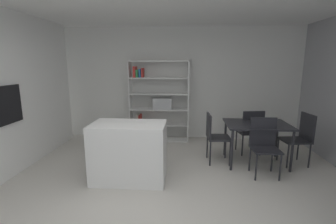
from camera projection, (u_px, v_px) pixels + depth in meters
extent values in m
plane|color=beige|center=(157.00, 206.00, 3.15)|extent=(8.60, 8.60, 0.00)
cube|color=silver|center=(171.00, 84.00, 5.87)|extent=(6.26, 0.06, 2.68)
cube|color=black|center=(7.00, 105.00, 3.75)|extent=(0.04, 0.60, 0.60)
cylinder|color=#B7BABC|center=(3.00, 89.00, 3.71)|extent=(0.02, 0.48, 0.02)
cube|color=white|center=(129.00, 152.00, 3.79)|extent=(1.14, 0.67, 0.92)
cube|color=white|center=(131.00, 101.00, 5.71)|extent=(0.02, 0.32, 1.89)
cube|color=white|center=(188.00, 102.00, 5.61)|extent=(0.02, 0.32, 1.89)
cube|color=white|center=(159.00, 61.00, 5.48)|extent=(1.39, 0.32, 0.02)
cube|color=white|center=(159.00, 139.00, 5.85)|extent=(1.39, 0.32, 0.02)
cube|color=white|center=(159.00, 124.00, 5.77)|extent=(1.34, 0.32, 0.02)
cube|color=white|center=(159.00, 109.00, 5.70)|extent=(1.34, 0.32, 0.02)
cube|color=white|center=(159.00, 94.00, 5.62)|extent=(1.34, 0.32, 0.02)
cube|color=white|center=(159.00, 78.00, 5.55)|extent=(1.34, 0.32, 0.02)
cube|color=#338E4C|center=(138.00, 135.00, 5.86)|extent=(0.03, 0.26, 0.17)
cube|color=orange|center=(140.00, 136.00, 5.86)|extent=(0.05, 0.26, 0.16)
cube|color=silver|center=(138.00, 119.00, 5.78)|extent=(0.04, 0.26, 0.24)
cube|color=red|center=(140.00, 119.00, 5.78)|extent=(0.04, 0.26, 0.22)
cube|color=red|center=(135.00, 72.00, 5.56)|extent=(0.06, 0.26, 0.25)
cube|color=#338E4C|center=(138.00, 74.00, 5.57)|extent=(0.04, 0.26, 0.17)
cube|color=#2D6BAD|center=(141.00, 73.00, 5.56)|extent=(0.04, 0.26, 0.19)
cube|color=red|center=(143.00, 73.00, 5.55)|extent=(0.03, 0.26, 0.21)
cube|color=#B7BABC|center=(163.00, 103.00, 5.66)|extent=(0.44, 0.28, 0.26)
cube|color=#232328|center=(257.00, 124.00, 4.36)|extent=(1.12, 0.82, 0.03)
cylinder|color=#232328|center=(232.00, 150.00, 4.13)|extent=(0.04, 0.04, 0.73)
cylinder|color=#232328|center=(292.00, 152.00, 4.06)|extent=(0.04, 0.04, 0.73)
cylinder|color=#232328|center=(225.00, 138.00, 4.81)|extent=(0.04, 0.04, 0.73)
cylinder|color=#232328|center=(277.00, 139.00, 4.75)|extent=(0.04, 0.04, 0.73)
cube|color=#232328|center=(266.00, 150.00, 3.90)|extent=(0.44, 0.42, 0.03)
cube|color=#232328|center=(263.00, 131.00, 4.03)|extent=(0.43, 0.04, 0.48)
cylinder|color=#232328|center=(256.00, 167.00, 3.79)|extent=(0.03, 0.03, 0.44)
cylinder|color=#232328|center=(280.00, 168.00, 3.77)|extent=(0.03, 0.03, 0.44)
cylinder|color=#232328|center=(250.00, 159.00, 4.12)|extent=(0.03, 0.03, 0.44)
cylinder|color=#232328|center=(272.00, 159.00, 4.11)|extent=(0.03, 0.03, 0.44)
cube|color=#232328|center=(219.00, 138.00, 4.46)|extent=(0.44, 0.45, 0.03)
cube|color=#232328|center=(209.00, 126.00, 4.42)|extent=(0.05, 0.43, 0.44)
cylinder|color=#232328|center=(230.00, 154.00, 4.33)|extent=(0.03, 0.03, 0.46)
cylinder|color=#232328|center=(225.00, 147.00, 4.69)|extent=(0.03, 0.03, 0.46)
cylinder|color=#232328|center=(210.00, 154.00, 4.33)|extent=(0.03, 0.03, 0.46)
cylinder|color=#232328|center=(207.00, 147.00, 4.69)|extent=(0.03, 0.03, 0.46)
cube|color=#232328|center=(249.00, 132.00, 4.94)|extent=(0.48, 0.47, 0.03)
cube|color=#232328|center=(253.00, 123.00, 4.70)|extent=(0.43, 0.09, 0.46)
cylinder|color=#232328|center=(253.00, 140.00, 5.17)|extent=(0.03, 0.03, 0.43)
cylinder|color=#232328|center=(236.00, 140.00, 5.15)|extent=(0.03, 0.03, 0.43)
cylinder|color=#232328|center=(260.00, 145.00, 4.82)|extent=(0.03, 0.03, 0.43)
cylinder|color=#232328|center=(242.00, 146.00, 4.80)|extent=(0.03, 0.03, 0.43)
cube|color=#232328|center=(294.00, 140.00, 4.37)|extent=(0.50, 0.47, 0.03)
cube|color=#232328|center=(307.00, 127.00, 4.33)|extent=(0.08, 0.42, 0.48)
cylinder|color=#232328|center=(278.00, 149.00, 4.59)|extent=(0.03, 0.03, 0.44)
cylinder|color=#232328|center=(288.00, 156.00, 4.24)|extent=(0.03, 0.03, 0.44)
cylinder|color=#232328|center=(298.00, 149.00, 4.60)|extent=(0.03, 0.03, 0.44)
cylinder|color=#232328|center=(310.00, 156.00, 4.25)|extent=(0.03, 0.03, 0.44)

